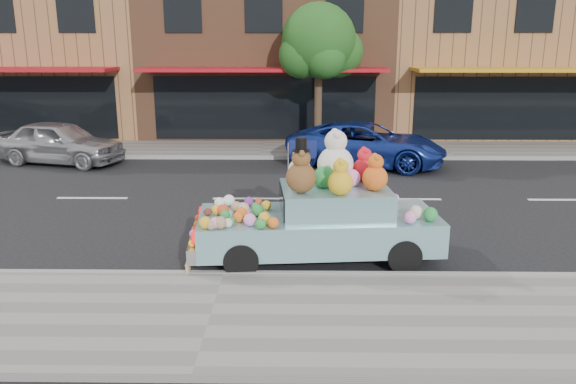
{
  "coord_description": "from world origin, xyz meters",
  "views": [
    {
      "loc": [
        1.2,
        -13.75,
        3.86
      ],
      "look_at": [
        1.07,
        -3.99,
        1.25
      ],
      "focal_mm": 35.0,
      "sensor_mm": 36.0,
      "label": 1
    }
  ],
  "objects_px": {
    "street_tree": "(320,47)",
    "art_car": "(320,215)",
    "car_blue": "(366,144)",
    "car_silver": "(60,142)"
  },
  "relations": [
    {
      "from": "car_blue",
      "to": "art_car",
      "type": "xyz_separation_m",
      "value": [
        -1.82,
        -8.04,
        0.13
      ]
    },
    {
      "from": "street_tree",
      "to": "car_blue",
      "type": "height_order",
      "value": "street_tree"
    },
    {
      "from": "street_tree",
      "to": "art_car",
      "type": "xyz_separation_m",
      "value": [
        -0.38,
        -10.57,
        -2.87
      ]
    },
    {
      "from": "street_tree",
      "to": "art_car",
      "type": "bearing_deg",
      "value": -92.06
    },
    {
      "from": "car_silver",
      "to": "car_blue",
      "type": "bearing_deg",
      "value": -76.0
    },
    {
      "from": "car_silver",
      "to": "art_car",
      "type": "distance_m",
      "value": 11.55
    },
    {
      "from": "street_tree",
      "to": "car_silver",
      "type": "bearing_deg",
      "value": -164.48
    },
    {
      "from": "art_car",
      "to": "car_silver",
      "type": "bearing_deg",
      "value": 129.81
    },
    {
      "from": "car_silver",
      "to": "car_blue",
      "type": "xyz_separation_m",
      "value": [
        9.94,
        -0.16,
        -0.01
      ]
    },
    {
      "from": "car_blue",
      "to": "art_car",
      "type": "height_order",
      "value": "art_car"
    }
  ]
}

